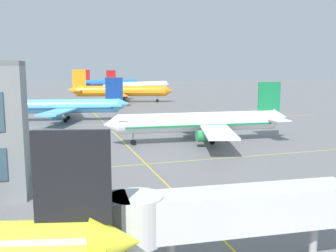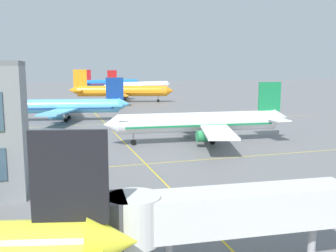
{
  "view_description": "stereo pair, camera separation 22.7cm",
  "coord_description": "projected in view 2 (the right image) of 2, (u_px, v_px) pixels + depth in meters",
  "views": [
    {
      "loc": [
        -12.67,
        -14.72,
        13.52
      ],
      "look_at": [
        5.04,
        42.14,
        4.17
      ],
      "focal_mm": 41.93,
      "sensor_mm": 36.0,
      "label": 1
    },
    {
      "loc": [
        -12.45,
        -14.79,
        13.52
      ],
      "look_at": [
        5.04,
        42.14,
        4.17
      ],
      "focal_mm": 41.93,
      "sensor_mm": 36.0,
      "label": 2
    }
  ],
  "objects": [
    {
      "name": "airliner_distant_taxiway",
      "position": [
        111.0,
        83.0,
        211.88
      ],
      "size": [
        34.52,
        29.35,
        10.82
      ],
      "color": "blue",
      "rests_on": "ground"
    },
    {
      "name": "airliner_third_row",
      "position": [
        62.0,
        106.0,
        94.41
      ],
      "size": [
        33.38,
        28.37,
        10.43
      ],
      "color": "#5BB7E5",
      "rests_on": "ground"
    },
    {
      "name": "airliner_far_left_stand",
      "position": [
        121.0,
        91.0,
        141.28
      ],
      "size": [
        37.37,
        31.82,
        11.76
      ],
      "color": "orange",
      "rests_on": "ground"
    },
    {
      "name": "airliner_far_right_stand",
      "position": [
        139.0,
        86.0,
        183.75
      ],
      "size": [
        34.91,
        29.74,
        11.0
      ],
      "color": "white",
      "rests_on": "ground"
    },
    {
      "name": "jet_bridge",
      "position": [
        211.0,
        213.0,
        25.31
      ],
      "size": [
        16.95,
        4.13,
        5.58
      ],
      "color": "silver",
      "rests_on": "ground"
    },
    {
      "name": "taxiway_markings",
      "position": [
        146.0,
        164.0,
        53.84
      ],
      "size": [
        113.2,
        125.97,
        0.01
      ],
      "color": "yellow",
      "rests_on": "ground"
    },
    {
      "name": "airliner_second_row",
      "position": [
        201.0,
        122.0,
        68.51
      ],
      "size": [
        33.58,
        28.87,
        10.44
      ],
      "color": "white",
      "rests_on": "ground"
    }
  ]
}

